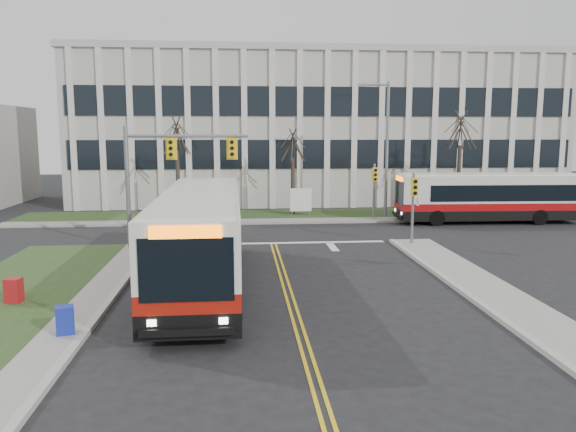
# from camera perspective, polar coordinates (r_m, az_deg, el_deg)

# --- Properties ---
(ground) EXTENTS (120.00, 120.00, 0.00)m
(ground) POSITION_cam_1_polar(r_m,az_deg,el_deg) (22.06, -0.24, -6.97)
(ground) COLOR black
(ground) RESTS_ON ground
(sidewalk_west) EXTENTS (1.20, 26.00, 0.14)m
(sidewalk_west) POSITION_cam_1_polar(r_m,az_deg,el_deg) (18.00, -22.07, -11.01)
(sidewalk_west) COLOR #9E9B93
(sidewalk_west) RESTS_ON ground
(sidewalk_east) EXTENTS (2.00, 26.00, 0.14)m
(sidewalk_east) POSITION_cam_1_polar(r_m,az_deg,el_deg) (19.53, 23.93, -9.59)
(sidewalk_east) COLOR #9E9B93
(sidewalk_east) RESTS_ON ground
(sidewalk_cross) EXTENTS (44.00, 1.60, 0.14)m
(sidewalk_cross) POSITION_cam_1_polar(r_m,az_deg,el_deg) (37.46, 5.49, -0.45)
(sidewalk_cross) COLOR #9E9B93
(sidewalk_cross) RESTS_ON ground
(building_lawn) EXTENTS (44.00, 5.00, 0.12)m
(building_lawn) POSITION_cam_1_polar(r_m,az_deg,el_deg) (40.19, 4.77, 0.16)
(building_lawn) COLOR #28451D
(building_lawn) RESTS_ON ground
(office_building) EXTENTS (40.00, 16.00, 12.00)m
(office_building) POSITION_cam_1_polar(r_m,az_deg,el_deg) (51.63, 2.60, 8.65)
(office_building) COLOR beige
(office_building) RESTS_ON ground
(mast_arm_signal) EXTENTS (6.11, 0.38, 6.20)m
(mast_arm_signal) POSITION_cam_1_polar(r_m,az_deg,el_deg) (28.66, -12.75, 5.05)
(mast_arm_signal) COLOR slate
(mast_arm_signal) RESTS_ON ground
(signal_pole_near) EXTENTS (0.34, 0.39, 3.80)m
(signal_pole_near) POSITION_cam_1_polar(r_m,az_deg,el_deg) (29.67, 12.64, 1.76)
(signal_pole_near) COLOR slate
(signal_pole_near) RESTS_ON ground
(signal_pole_far) EXTENTS (0.34, 0.39, 3.80)m
(signal_pole_far) POSITION_cam_1_polar(r_m,az_deg,el_deg) (37.82, 8.78, 3.29)
(signal_pole_far) COLOR slate
(signal_pole_far) RESTS_ON ground
(streetlight) EXTENTS (2.15, 0.25, 9.20)m
(streetlight) POSITION_cam_1_polar(r_m,az_deg,el_deg) (38.65, 9.79, 7.38)
(streetlight) COLOR slate
(streetlight) RESTS_ON ground
(directory_sign) EXTENTS (1.50, 0.12, 2.00)m
(directory_sign) POSITION_cam_1_polar(r_m,az_deg,el_deg) (39.21, 1.31, 1.62)
(directory_sign) COLOR slate
(directory_sign) RESTS_ON ground
(tree_left) EXTENTS (1.80, 1.80, 7.70)m
(tree_left) POSITION_cam_1_polar(r_m,az_deg,el_deg) (39.42, -11.24, 7.82)
(tree_left) COLOR #42352B
(tree_left) RESTS_ON ground
(tree_mid) EXTENTS (1.80, 1.80, 6.82)m
(tree_mid) POSITION_cam_1_polar(r_m,az_deg,el_deg) (39.58, 0.49, 7.08)
(tree_mid) COLOR #42352B
(tree_mid) RESTS_ON ground
(tree_right) EXTENTS (1.80, 1.80, 8.25)m
(tree_right) POSITION_cam_1_polar(r_m,az_deg,el_deg) (42.23, 17.13, 8.18)
(tree_right) COLOR #42352B
(tree_right) RESTS_ON ground
(bus_main) EXTENTS (3.06, 13.44, 3.57)m
(bus_main) POSITION_cam_1_polar(r_m,az_deg,el_deg) (21.75, -8.83, -2.46)
(bus_main) COLOR silver
(bus_main) RESTS_ON ground
(bus_cross) EXTENTS (11.87, 2.96, 3.14)m
(bus_cross) POSITION_cam_1_polar(r_m,az_deg,el_deg) (38.97, 19.65, 1.67)
(bus_cross) COLOR silver
(bus_cross) RESTS_ON ground
(newspaper_box_blue) EXTENTS (0.60, 0.57, 0.95)m
(newspaper_box_blue) POSITION_cam_1_polar(r_m,az_deg,el_deg) (17.64, -21.69, -9.99)
(newspaper_box_blue) COLOR #162597
(newspaper_box_blue) RESTS_ON ground
(newspaper_box_red) EXTENTS (0.56, 0.52, 0.95)m
(newspaper_box_red) POSITION_cam_1_polar(r_m,az_deg,el_deg) (21.53, -26.08, -6.94)
(newspaper_box_red) COLOR #AA1519
(newspaper_box_red) RESTS_ON ground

